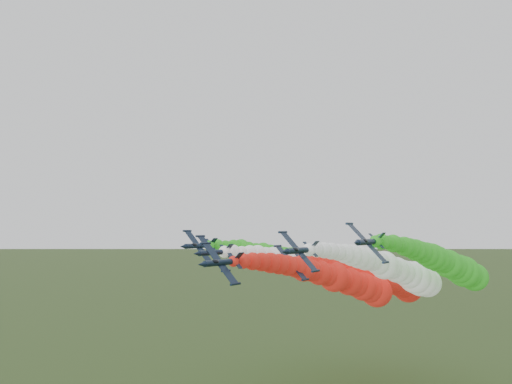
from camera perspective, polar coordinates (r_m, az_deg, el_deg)
jet_lead at (r=129.38m, az=9.72°, el=-9.92°), size 14.82×70.46×19.21m
jet_inner_left at (r=144.40m, az=8.01°, el=-9.00°), size 14.45×70.09×18.83m
jet_inner_right at (r=136.30m, az=16.07°, el=-8.76°), size 14.54×70.18×18.93m
jet_outer_left at (r=153.30m, az=5.52°, el=-8.22°), size 14.56×70.20×18.94m
jet_outer_right at (r=138.71m, az=21.16°, el=-7.77°), size 14.41×70.05×18.79m
jet_trail at (r=152.41m, az=14.20°, el=-9.52°), size 15.18×70.82×19.56m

